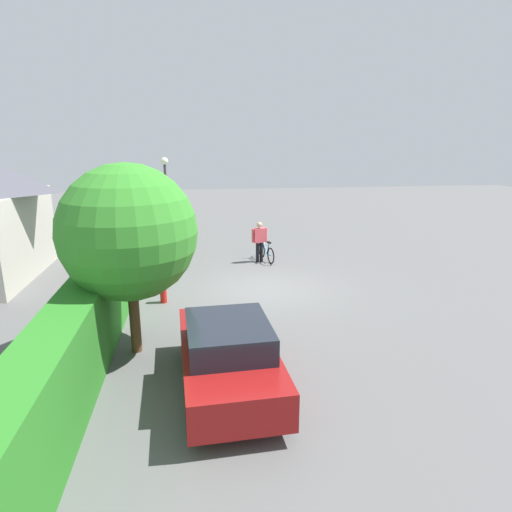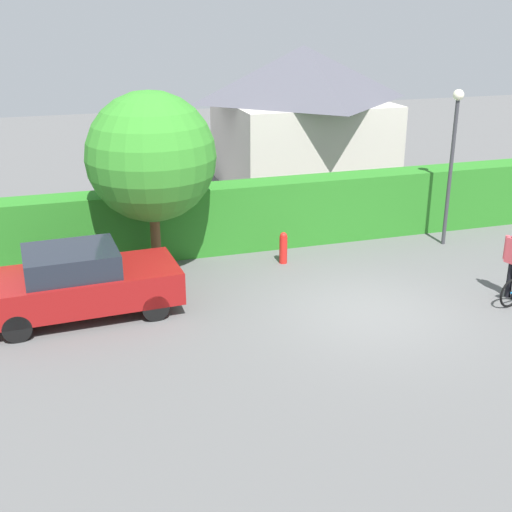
# 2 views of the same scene
# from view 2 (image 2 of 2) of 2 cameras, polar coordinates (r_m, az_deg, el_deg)

# --- Properties ---
(ground_plane) EXTENTS (60.00, 60.00, 0.00)m
(ground_plane) POSITION_cam_2_polar(r_m,az_deg,el_deg) (14.35, 9.62, -4.79)
(ground_plane) COLOR #595959
(hedge_row) EXTENTS (20.55, 0.90, 1.77)m
(hedge_row) POSITION_cam_2_polar(r_m,az_deg,el_deg) (18.03, 3.14, 3.82)
(hedge_row) COLOR #287622
(hedge_row) RESTS_ON ground
(house_distant) EXTENTS (5.63, 5.40, 4.82)m
(house_distant) POSITION_cam_2_polar(r_m,az_deg,el_deg) (23.91, 3.96, 11.88)
(house_distant) COLOR beige
(house_distant) RESTS_ON ground
(parked_car_near) EXTENTS (4.05, 1.95, 1.47)m
(parked_car_near) POSITION_cam_2_polar(r_m,az_deg,el_deg) (14.24, -14.82, -2.14)
(parked_car_near) COLOR maroon
(parked_car_near) RESTS_ON ground
(street_lamp) EXTENTS (0.28, 0.28, 4.11)m
(street_lamp) POSITION_cam_2_polar(r_m,az_deg,el_deg) (18.19, 16.47, 8.96)
(street_lamp) COLOR #38383D
(street_lamp) RESTS_ON ground
(tree_kerbside) EXTENTS (3.01, 3.01, 4.33)m
(tree_kerbside) POSITION_cam_2_polar(r_m,az_deg,el_deg) (15.69, -8.95, 8.35)
(tree_kerbside) COLOR brown
(tree_kerbside) RESTS_ON ground
(fire_hydrant) EXTENTS (0.20, 0.20, 0.81)m
(fire_hydrant) POSITION_cam_2_polar(r_m,az_deg,el_deg) (16.69, 2.35, 0.74)
(fire_hydrant) COLOR red
(fire_hydrant) RESTS_ON ground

